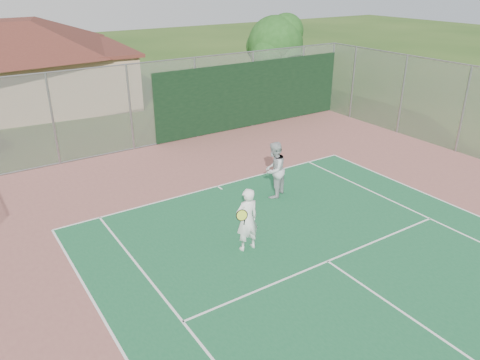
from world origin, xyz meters
name	(u,v)px	position (x,y,z in m)	size (l,w,h in m)	color
back_fence	(199,100)	(2.11, 16.98, 1.67)	(20.08, 0.11, 3.53)	gray
side_fence_right	(402,95)	(10.00, 12.50, 1.75)	(0.08, 9.00, 3.50)	gray
clubhouse	(12,56)	(-3.64, 26.70, 2.75)	(13.23, 9.45, 5.41)	tan
tree	(277,46)	(8.32, 19.60, 3.19)	(3.48, 3.30, 4.86)	#352313
player_white_front	(247,220)	(-1.38, 8.03, 0.88)	(0.87, 0.65, 1.75)	white
player_grey_back	(274,170)	(1.15, 10.22, 0.93)	(1.13, 1.05, 1.86)	#B2B5B7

